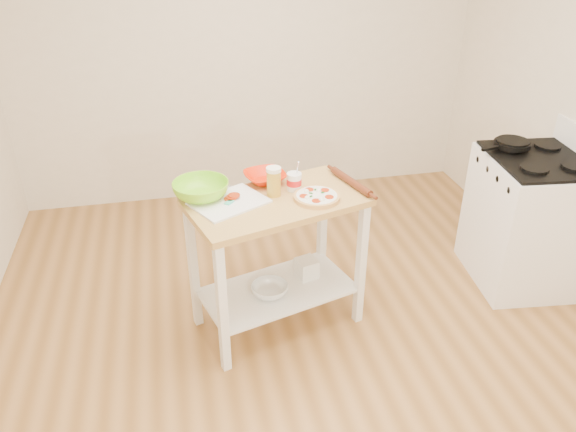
% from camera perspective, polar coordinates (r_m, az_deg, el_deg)
% --- Properties ---
extents(room_shell, '(4.04, 4.54, 2.74)m').
position_cam_1_polar(room_shell, '(2.83, 2.37, 7.32)').
color(room_shell, '#A6743D').
rests_on(room_shell, ground).
extents(prep_island, '(1.13, 0.82, 0.90)m').
position_cam_1_polar(prep_island, '(3.38, -1.11, -2.21)').
color(prep_island, tan).
rests_on(prep_island, ground).
extents(gas_stove, '(0.71, 0.80, 1.11)m').
position_cam_1_polar(gas_stove, '(4.25, 23.08, -0.36)').
color(gas_stove, white).
rests_on(gas_stove, ground).
extents(skillet, '(0.38, 0.24, 0.03)m').
position_cam_1_polar(skillet, '(4.12, 21.77, 6.82)').
color(skillet, black).
rests_on(skillet, gas_stove).
extents(pizza, '(0.27, 0.27, 0.04)m').
position_cam_1_polar(pizza, '(3.25, 2.91, 1.98)').
color(pizza, '#E6B062').
rests_on(pizza, prep_island).
extents(cutting_board, '(0.49, 0.45, 0.04)m').
position_cam_1_polar(cutting_board, '(3.23, -6.09, 1.44)').
color(cutting_board, white).
rests_on(cutting_board, prep_island).
extents(spatula, '(0.10, 0.14, 0.01)m').
position_cam_1_polar(spatula, '(3.24, -5.80, 1.73)').
color(spatula, '#3FC8AF').
rests_on(spatula, cutting_board).
extents(knife, '(0.20, 0.22, 0.01)m').
position_cam_1_polar(knife, '(3.28, -7.68, 1.99)').
color(knife, silver).
rests_on(knife, cutting_board).
extents(orange_bowl, '(0.29, 0.29, 0.06)m').
position_cam_1_polar(orange_bowl, '(3.46, -2.36, 3.96)').
color(orange_bowl, red).
rests_on(orange_bowl, prep_island).
extents(green_bowl, '(0.34, 0.34, 0.10)m').
position_cam_1_polar(green_bowl, '(3.28, -8.84, 2.61)').
color(green_bowl, '#83DF1E').
rests_on(green_bowl, prep_island).
extents(beer_pint, '(0.09, 0.09, 0.18)m').
position_cam_1_polar(beer_pint, '(3.27, -1.45, 3.54)').
color(beer_pint, gold).
rests_on(beer_pint, prep_island).
extents(yogurt_tub, '(0.09, 0.09, 0.19)m').
position_cam_1_polar(yogurt_tub, '(3.34, 0.63, 3.52)').
color(yogurt_tub, white).
rests_on(yogurt_tub, prep_island).
extents(rolling_pin, '(0.15, 0.39, 0.05)m').
position_cam_1_polar(rolling_pin, '(3.43, 6.43, 3.46)').
color(rolling_pin, '#612B16').
rests_on(rolling_pin, prep_island).
extents(shelf_glass_bowl, '(0.26, 0.26, 0.07)m').
position_cam_1_polar(shelf_glass_bowl, '(3.53, -1.87, -7.51)').
color(shelf_glass_bowl, silver).
rests_on(shelf_glass_bowl, prep_island).
extents(shelf_bin, '(0.16, 0.16, 0.13)m').
position_cam_1_polar(shelf_bin, '(3.67, 1.90, -5.31)').
color(shelf_bin, white).
rests_on(shelf_bin, prep_island).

